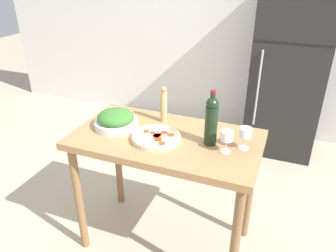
# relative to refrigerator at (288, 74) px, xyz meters

# --- Properties ---
(ground_plane) EXTENTS (14.00, 14.00, 0.00)m
(ground_plane) POSITION_rel_refrigerator_xyz_m (-0.65, -1.78, -0.87)
(ground_plane) COLOR #BCAD93
(wall_back) EXTENTS (6.40, 0.08, 2.60)m
(wall_back) POSITION_rel_refrigerator_xyz_m (-0.65, 0.35, 0.43)
(wall_back) COLOR silver
(wall_back) RESTS_ON ground_plane
(refrigerator) EXTENTS (0.72, 0.63, 1.74)m
(refrigerator) POSITION_rel_refrigerator_xyz_m (0.00, 0.00, 0.00)
(refrigerator) COLOR black
(refrigerator) RESTS_ON ground_plane
(prep_counter) EXTENTS (1.21, 0.67, 0.91)m
(prep_counter) POSITION_rel_refrigerator_xyz_m (-0.65, -1.78, -0.08)
(prep_counter) COLOR #A87A4C
(prep_counter) RESTS_ON ground_plane
(wine_bottle) EXTENTS (0.08, 0.08, 0.35)m
(wine_bottle) POSITION_rel_refrigerator_xyz_m (-0.36, -1.76, 0.20)
(wine_bottle) COLOR black
(wine_bottle) RESTS_ON prep_counter
(wine_glass_near) EXTENTS (0.08, 0.08, 0.14)m
(wine_glass_near) POSITION_rel_refrigerator_xyz_m (-0.25, -1.82, 0.14)
(wine_glass_near) COLOR silver
(wine_glass_near) RESTS_ON prep_counter
(wine_glass_far) EXTENTS (0.08, 0.08, 0.14)m
(wine_glass_far) POSITION_rel_refrigerator_xyz_m (-0.16, -1.75, 0.14)
(wine_glass_far) COLOR silver
(wine_glass_far) RESTS_ON prep_counter
(pepper_mill) EXTENTS (0.05, 0.05, 0.26)m
(pepper_mill) POSITION_rel_refrigerator_xyz_m (-0.75, -1.58, 0.16)
(pepper_mill) COLOR tan
(pepper_mill) RESTS_ON prep_counter
(salad_bowl) EXTENTS (0.29, 0.29, 0.12)m
(salad_bowl) POSITION_rel_refrigerator_xyz_m (-1.02, -1.78, 0.09)
(salad_bowl) COLOR white
(salad_bowl) RESTS_ON prep_counter
(homemade_pizza) EXTENTS (0.31, 0.31, 0.04)m
(homemade_pizza) POSITION_rel_refrigerator_xyz_m (-0.69, -1.84, 0.06)
(homemade_pizza) COLOR beige
(homemade_pizza) RESTS_ON prep_counter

